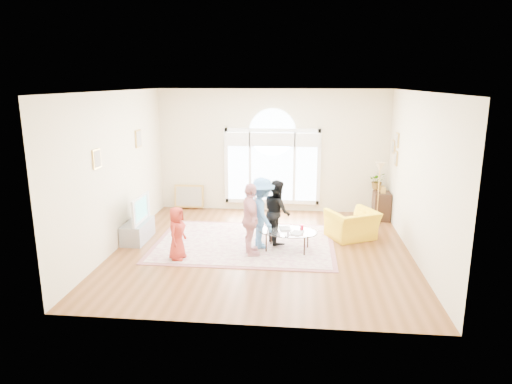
# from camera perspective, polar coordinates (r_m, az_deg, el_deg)

# --- Properties ---
(ground) EXTENTS (6.00, 6.00, 0.00)m
(ground) POSITION_cam_1_polar(r_m,az_deg,el_deg) (9.49, 0.77, -7.21)
(ground) COLOR #5B3415
(ground) RESTS_ON ground
(room_shell) EXTENTS (6.00, 6.00, 6.00)m
(room_shell) POSITION_cam_1_polar(r_m,az_deg,el_deg) (11.83, 2.05, 4.85)
(room_shell) COLOR beige
(room_shell) RESTS_ON ground
(area_rug) EXTENTS (3.60, 2.60, 0.02)m
(area_rug) POSITION_cam_1_polar(r_m,az_deg,el_deg) (9.86, -1.44, -6.34)
(area_rug) COLOR beige
(area_rug) RESTS_ON ground
(rug_border) EXTENTS (3.80, 2.80, 0.01)m
(rug_border) POSITION_cam_1_polar(r_m,az_deg,el_deg) (9.86, -1.44, -6.36)
(rug_border) COLOR #915554
(rug_border) RESTS_ON ground
(tv_console) EXTENTS (0.45, 1.00, 0.42)m
(tv_console) POSITION_cam_1_polar(r_m,az_deg,el_deg) (10.29, -14.57, -4.74)
(tv_console) COLOR gray
(tv_console) RESTS_ON ground
(television) EXTENTS (0.17, 0.99, 0.57)m
(television) POSITION_cam_1_polar(r_m,az_deg,el_deg) (10.14, -14.69, -2.08)
(television) COLOR black
(television) RESTS_ON tv_console
(coffee_table) EXTENTS (1.33, 0.97, 0.54)m
(coffee_table) POSITION_cam_1_polar(r_m,az_deg,el_deg) (9.34, 3.95, -4.97)
(coffee_table) COLOR silver
(coffee_table) RESTS_ON ground
(armchair) EXTENTS (1.27, 1.22, 0.64)m
(armchair) POSITION_cam_1_polar(r_m,az_deg,el_deg) (10.26, 11.93, -4.02)
(armchair) COLOR gold
(armchair) RESTS_ON ground
(side_cabinet) EXTENTS (0.40, 0.50, 0.70)m
(side_cabinet) POSITION_cam_1_polar(r_m,az_deg,el_deg) (11.81, 15.40, -1.70)
(side_cabinet) COLOR black
(side_cabinet) RESTS_ON ground
(floor_lamp) EXTENTS (0.32, 0.32, 1.51)m
(floor_lamp) POSITION_cam_1_polar(r_m,az_deg,el_deg) (11.28, 15.21, 2.46)
(floor_lamp) COLOR black
(floor_lamp) RESTS_ON ground
(plant_pedestal) EXTENTS (0.20, 0.20, 0.70)m
(plant_pedestal) POSITION_cam_1_polar(r_m,az_deg,el_deg) (12.11, 14.78, -1.29)
(plant_pedestal) COLOR white
(plant_pedestal) RESTS_ON ground
(potted_plant) EXTENTS (0.42, 0.37, 0.45)m
(potted_plant) POSITION_cam_1_polar(r_m,az_deg,el_deg) (11.98, 14.94, 1.36)
(potted_plant) COLOR #33722D
(potted_plant) RESTS_ON plant_pedestal
(leaning_picture) EXTENTS (0.80, 0.14, 0.62)m
(leaning_picture) POSITION_cam_1_polar(r_m,az_deg,el_deg) (12.58, -8.30, -2.06)
(leaning_picture) COLOR tan
(leaning_picture) RESTS_ON ground
(child_red) EXTENTS (0.40, 0.55, 1.04)m
(child_red) POSITION_cam_1_polar(r_m,az_deg,el_deg) (8.93, -9.85, -5.09)
(child_red) COLOR #AA2E22
(child_red) RESTS_ON area_rug
(child_black) EXTENTS (0.73, 0.81, 1.36)m
(child_black) POSITION_cam_1_polar(r_m,az_deg,el_deg) (9.67, 2.65, -2.45)
(child_black) COLOR black
(child_black) RESTS_ON area_rug
(child_pink) EXTENTS (0.57, 0.91, 1.45)m
(child_pink) POSITION_cam_1_polar(r_m,az_deg,el_deg) (8.95, -0.69, -3.46)
(child_pink) COLOR pink
(child_pink) RESTS_ON area_rug
(child_blue) EXTENTS (0.86, 1.09, 1.47)m
(child_blue) POSITION_cam_1_polar(r_m,az_deg,el_deg) (9.36, 0.74, -2.64)
(child_blue) COLOR #4E88C7
(child_blue) RESTS_ON area_rug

